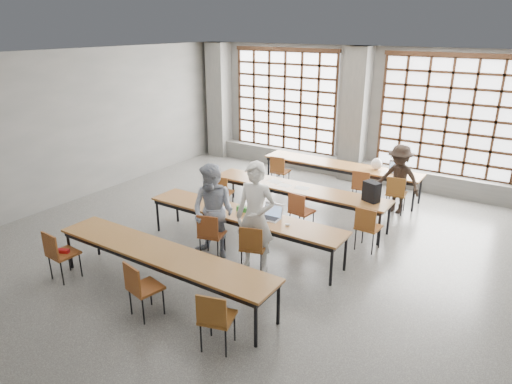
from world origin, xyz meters
TOP-DOWN VIEW (x-y plane):
  - floor at (0.00, 0.00)m, footprint 11.00×11.00m
  - ceiling at (0.00, 0.00)m, footprint 11.00×11.00m
  - wall_back at (0.00, 5.50)m, footprint 10.00×0.00m
  - wall_left at (-5.00, 0.00)m, footprint 0.00×11.00m
  - column_left at (-4.50, 5.22)m, footprint 0.60×0.55m
  - column_mid at (0.00, 5.22)m, footprint 0.60×0.55m
  - window_left at (-2.25, 5.42)m, footprint 3.32×0.12m
  - window_right at (2.25, 5.42)m, footprint 3.32×0.12m
  - sill_ledge at (0.00, 5.30)m, footprint 9.80×0.35m
  - desk_row_a at (0.17, 4.01)m, footprint 4.00×0.70m
  - desk_row_b at (0.08, 1.93)m, footprint 4.00×0.70m
  - desk_row_c at (-0.09, 0.10)m, footprint 4.00×0.70m
  - desk_row_d at (-0.29, -1.83)m, footprint 4.00×0.70m
  - chair_back_left at (-1.22, 3.38)m, footprint 0.46×0.46m
  - chair_back_mid at (0.98, 3.38)m, footprint 0.46×0.47m
  - chair_back_right at (1.78, 3.38)m, footprint 0.46×0.47m
  - chair_mid_left at (-1.50, 1.30)m, footprint 0.51×0.51m
  - chair_mid_centre at (0.47, 1.30)m, footprint 0.47×0.48m
  - chair_mid_right at (1.87, 1.30)m, footprint 0.44×0.45m
  - chair_front_left at (-0.37, -0.53)m, footprint 0.52×0.52m
  - chair_front_right at (0.54, -0.52)m, footprint 0.53×0.53m
  - chair_near_left at (-1.99, -2.46)m, footprint 0.44×0.45m
  - chair_near_mid at (-0.10, -2.46)m, footprint 0.50×0.50m
  - chair_near_right at (1.24, -2.45)m, footprint 0.52×0.52m
  - student_male at (0.51, -0.40)m, footprint 0.75×0.54m
  - student_female at (-0.39, -0.40)m, footprint 0.88×0.70m
  - student_back at (1.77, 3.51)m, footprint 1.09×0.74m
  - laptop_front at (0.46, 0.21)m, footprint 0.37×0.32m
  - laptop_back at (1.52, 4.12)m, footprint 0.38×0.32m
  - mouse at (0.86, 0.08)m, footprint 0.11×0.08m
  - green_box at (-0.14, 0.18)m, footprint 0.25×0.10m
  - phone at (0.09, 0.00)m, footprint 0.13×0.06m
  - paper_sheet_a at (-0.52, 1.98)m, footprint 0.33×0.26m
  - paper_sheet_b at (-0.22, 1.88)m, footprint 0.31×0.23m
  - paper_sheet_c at (0.18, 1.93)m, footprint 0.33×0.26m
  - backpack at (1.68, 1.98)m, footprint 0.37×0.30m
  - plastic_bag at (1.07, 4.06)m, footprint 0.26×0.21m
  - red_pouch at (-1.99, -2.38)m, footprint 0.22×0.16m

SIDE VIEW (x-z plane):
  - floor at x=0.00m, z-range 0.00..0.00m
  - sill_ledge at x=0.00m, z-range 0.00..0.50m
  - red_pouch at x=-1.99m, z-range 0.47..0.53m
  - chair_back_left at x=-1.22m, z-range 0.10..0.98m
  - chair_back_mid at x=0.98m, z-range 0.10..0.98m
  - chair_back_right at x=1.78m, z-range 0.10..0.98m
  - chair_mid_left at x=-1.50m, z-range 0.10..0.98m
  - chair_mid_centre at x=0.47m, z-range 0.10..0.98m
  - chair_mid_right at x=1.87m, z-range 0.10..0.98m
  - chair_front_left at x=-0.37m, z-range 0.10..0.98m
  - chair_front_right at x=0.54m, z-range 0.10..0.98m
  - chair_near_left at x=-1.99m, z-range 0.10..0.98m
  - chair_near_mid at x=-0.10m, z-range 0.10..0.98m
  - chair_near_right at x=1.24m, z-range 0.10..0.98m
  - desk_row_a at x=0.17m, z-range 0.30..1.03m
  - desk_row_b at x=0.08m, z-range 0.30..1.03m
  - desk_row_c at x=-0.09m, z-range 0.30..1.03m
  - desk_row_d at x=-0.29m, z-range 0.30..1.03m
  - paper_sheet_a at x=-0.52m, z-range 0.73..0.73m
  - paper_sheet_b at x=-0.22m, z-range 0.73..0.73m
  - paper_sheet_c at x=0.18m, z-range 0.73..0.73m
  - phone at x=0.09m, z-range 0.73..0.74m
  - mouse at x=0.86m, z-range 0.73..0.77m
  - green_box at x=-0.14m, z-range 0.73..0.82m
  - student_back at x=1.77m, z-range 0.00..1.55m
  - laptop_front at x=0.46m, z-range 0.66..0.92m
  - laptop_back at x=1.52m, z-range 0.66..0.92m
  - student_female at x=-0.39m, z-range 0.00..1.74m
  - plastic_bag at x=1.07m, z-range 0.73..1.02m
  - backpack at x=1.68m, z-range 0.73..1.13m
  - student_male at x=0.51m, z-range 0.00..1.93m
  - wall_back at x=0.00m, z-range -3.25..6.75m
  - wall_left at x=-5.00m, z-range -3.75..7.25m
  - column_left at x=-4.50m, z-range 0.00..3.50m
  - column_mid at x=0.00m, z-range 0.00..3.50m
  - window_left at x=-2.25m, z-range 0.40..3.40m
  - window_right at x=2.25m, z-range 0.40..3.40m
  - ceiling at x=0.00m, z-range 3.50..3.50m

